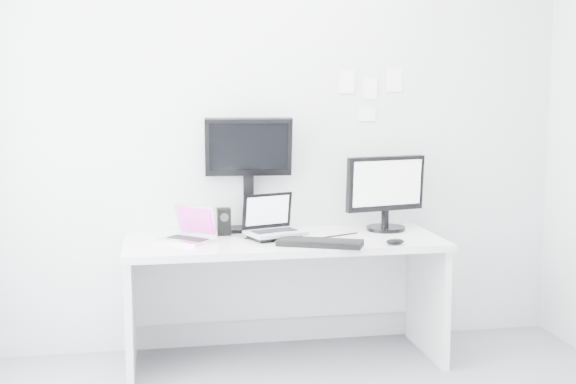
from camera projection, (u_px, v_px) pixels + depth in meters
The scene contains 13 objects.
back_wall at pixel (274, 127), 4.54m from camera, with size 3.60×3.60×0.00m, color silver.
desk at pixel (284, 301), 4.33m from camera, with size 1.80×0.70×0.73m, color white.
macbook at pixel (186, 223), 4.17m from camera, with size 0.28×0.21×0.21m, color silver.
speaker at pixel (224, 222), 4.38m from camera, with size 0.08×0.08×0.16m, color black.
dell_laptop at pixel (275, 216), 4.26m from camera, with size 0.31×0.24×0.26m, color #ACAFB3.
rear_monitor at pixel (249, 173), 4.48m from camera, with size 0.52×0.19×0.70m, color black.
samsung_monitor at pixel (386, 192), 4.50m from camera, with size 0.51×0.23×0.47m, color black.
keyboard at pixel (320, 243), 4.08m from camera, with size 0.46×0.16×0.03m, color black.
mouse at pixel (395, 242), 4.11m from camera, with size 0.10×0.07×0.03m, color black.
wall_note_0 at pixel (347, 82), 4.58m from camera, with size 0.10×0.00×0.14m, color white.
wall_note_1 at pixel (370, 89), 4.61m from camera, with size 0.09×0.00×0.13m, color white.
wall_note_2 at pixel (394, 80), 4.63m from camera, with size 0.10×0.00×0.14m, color white.
wall_note_3 at pixel (367, 115), 4.63m from camera, with size 0.11×0.00×0.08m, color white.
Camera 1 is at (-0.72, -2.90, 1.57)m, focal length 46.85 mm.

